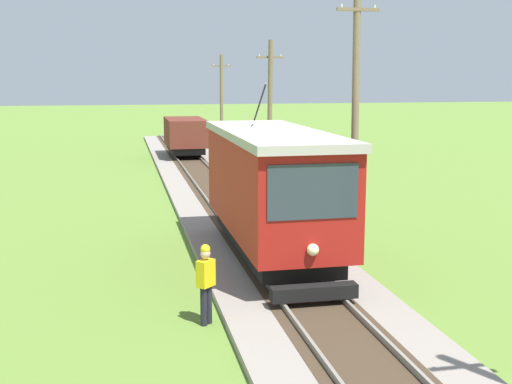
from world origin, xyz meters
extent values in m
cube|color=maroon|center=(0.00, 20.18, 2.30)|extent=(2.50, 8.00, 2.60)
cube|color=#B2ADA3|center=(0.00, 20.18, 3.71)|extent=(2.60, 8.32, 0.22)
cube|color=black|center=(0.00, 20.18, 0.72)|extent=(2.10, 7.04, 0.44)
cube|color=#2D3842|center=(0.00, 16.17, 2.77)|extent=(2.10, 0.03, 1.25)
cube|color=#2D3842|center=(1.26, 20.18, 2.66)|extent=(0.02, 6.72, 1.04)
sphere|color=#F4EAB2|center=(0.00, 16.12, 1.45)|extent=(0.28, 0.28, 0.28)
cylinder|color=black|center=(0.00, 21.78, 4.52)|extent=(0.05, 1.67, 1.19)
cube|color=black|center=(0.00, 15.98, 0.50)|extent=(2.00, 0.36, 0.32)
cylinder|color=black|center=(0.00, 17.94, 0.72)|extent=(1.54, 0.80, 0.80)
cylinder|color=black|center=(0.00, 22.42, 0.72)|extent=(1.54, 0.80, 0.80)
cube|color=maroon|center=(0.00, 44.70, 1.78)|extent=(2.40, 5.20, 1.70)
cube|color=black|center=(0.00, 44.70, 0.70)|extent=(2.02, 4.78, 0.38)
cylinder|color=black|center=(0.00, 43.14, 0.70)|extent=(1.54, 0.76, 0.76)
cylinder|color=black|center=(0.00, 46.26, 0.70)|extent=(1.54, 0.76, 0.76)
cylinder|color=#7A664C|center=(3.33, 22.55, 4.19)|extent=(0.24, 0.45, 8.38)
cube|color=#7A664C|center=(3.33, 22.55, 7.37)|extent=(1.40, 0.10, 0.10)
cylinder|color=silver|center=(2.78, 22.55, 7.47)|extent=(0.08, 0.08, 0.10)
cylinder|color=silver|center=(3.88, 22.55, 7.47)|extent=(0.08, 0.08, 0.10)
cylinder|color=#7A664C|center=(3.33, 34.77, 3.55)|extent=(0.24, 0.58, 7.10)
cube|color=#7A664C|center=(3.33, 34.77, 6.25)|extent=(1.40, 0.10, 0.10)
cylinder|color=silver|center=(2.78, 34.77, 6.35)|extent=(0.08, 0.08, 0.10)
cylinder|color=silver|center=(3.88, 34.77, 6.35)|extent=(0.08, 0.08, 0.10)
cylinder|color=#7A664C|center=(3.33, 50.65, 3.45)|extent=(0.24, 0.40, 6.89)
cube|color=#7A664C|center=(3.33, 50.65, 6.06)|extent=(1.40, 0.10, 0.10)
cylinder|color=silver|center=(2.78, 50.65, 6.16)|extent=(0.08, 0.08, 0.10)
cylinder|color=silver|center=(3.88, 50.65, 6.16)|extent=(0.08, 0.08, 0.10)
cylinder|color=black|center=(-2.53, 15.77, 0.43)|extent=(0.15, 0.15, 0.86)
cylinder|color=black|center=(-2.41, 15.88, 0.43)|extent=(0.15, 0.15, 0.86)
cube|color=yellow|center=(-2.47, 15.82, 1.15)|extent=(0.44, 0.44, 0.58)
sphere|color=tan|center=(-2.47, 15.82, 1.58)|extent=(0.22, 0.22, 0.22)
sphere|color=yellow|center=(-2.47, 15.82, 1.68)|extent=(0.21, 0.21, 0.21)
cylinder|color=navy|center=(2.20, 22.11, 0.43)|extent=(0.15, 0.15, 0.86)
cylinder|color=navy|center=(2.34, 22.04, 0.43)|extent=(0.15, 0.15, 0.86)
cube|color=yellow|center=(2.27, 22.07, 1.15)|extent=(0.45, 0.38, 0.58)
sphere|color=beige|center=(2.27, 22.07, 1.58)|extent=(0.22, 0.22, 0.22)
sphere|color=yellow|center=(2.27, 22.07, 1.68)|extent=(0.21, 0.21, 0.21)
camera|label=1|loc=(-4.16, 2.52, 5.28)|focal=45.65mm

